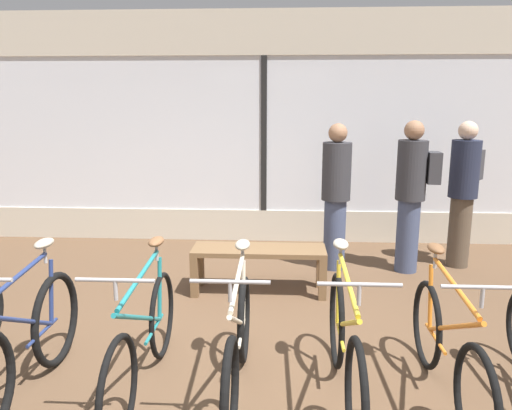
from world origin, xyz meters
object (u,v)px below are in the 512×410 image
(bicycle_right, at_px, (447,350))
(bicycle_center, at_px, (238,345))
(bicycle_center_right, at_px, (345,348))
(customer_mid_floor, at_px, (464,189))
(bicycle_center_left, at_px, (144,340))
(customer_near_rack, at_px, (336,194))
(bicycle_left, at_px, (24,345))
(display_bench, at_px, (259,256))
(customer_by_window, at_px, (412,192))

(bicycle_right, bearing_deg, bicycle_center, 179.83)
(bicycle_center_right, distance_m, customer_mid_floor, 3.48)
(bicycle_center_left, relative_size, customer_near_rack, 1.00)
(bicycle_left, distance_m, bicycle_right, 2.85)
(bicycle_center_left, xyz_separation_m, customer_mid_floor, (3.12, 2.89, 0.57))
(customer_near_rack, xyz_separation_m, customer_mid_floor, (1.54, 0.19, 0.04))
(bicycle_center_right, relative_size, display_bench, 1.26)
(bicycle_left, relative_size, customer_by_window, 0.96)
(bicycle_center_right, relative_size, customer_near_rack, 1.01)
(bicycle_left, xyz_separation_m, bicycle_center, (1.44, 0.13, -0.02))
(bicycle_center, distance_m, display_bench, 1.90)
(customer_near_rack, bearing_deg, bicycle_center_right, -94.17)
(display_bench, xyz_separation_m, customer_by_window, (1.74, 0.76, 0.57))
(bicycle_right, relative_size, customer_mid_floor, 0.94)
(bicycle_center_right, height_order, customer_mid_floor, customer_mid_floor)
(bicycle_center_right, xyz_separation_m, bicycle_right, (0.69, 0.05, -0.02))
(bicycle_left, distance_m, customer_near_rack, 3.73)
(customer_by_window, bearing_deg, customer_mid_floor, 19.70)
(bicycle_center_left, height_order, customer_mid_floor, customer_mid_floor)
(bicycle_left, bearing_deg, customer_mid_floor, 37.84)
(bicycle_left, distance_m, bicycle_center_left, 0.79)
(customer_near_rack, bearing_deg, bicycle_left, -129.70)
(bicycle_center_left, distance_m, customer_mid_floor, 4.29)
(bicycle_center_left, distance_m, bicycle_center_right, 1.37)
(display_bench, bearing_deg, customer_mid_floor, 22.59)
(bicycle_left, distance_m, bicycle_center, 1.45)
(bicycle_center_right, distance_m, display_bench, 2.06)
(bicycle_center, bearing_deg, bicycle_center_right, -4.02)
(bicycle_center, relative_size, bicycle_center_right, 0.95)
(bicycle_right, distance_m, customer_by_window, 2.76)
(bicycle_left, distance_m, customer_by_window, 4.31)
(bicycle_left, height_order, bicycle_center, bicycle_left)
(bicycle_left, height_order, bicycle_center_left, bicycle_left)
(bicycle_center_right, bearing_deg, bicycle_center_left, 177.37)
(bicycle_left, height_order, bicycle_right, bicycle_left)
(bicycle_right, xyz_separation_m, customer_near_rack, (-0.49, 2.72, 0.54))
(bicycle_center, xyz_separation_m, customer_near_rack, (0.92, 2.71, 0.55))
(bicycle_center, xyz_separation_m, display_bench, (0.05, 1.90, 0.02))
(bicycle_center_left, bearing_deg, bicycle_center_right, -2.63)
(customer_by_window, bearing_deg, customer_near_rack, 176.76)
(display_bench, bearing_deg, bicycle_left, -126.27)
(customer_mid_floor, bearing_deg, bicycle_center_right, -120.56)
(bicycle_right, bearing_deg, display_bench, 125.42)
(bicycle_center, height_order, bicycle_center_right, bicycle_center_right)
(bicycle_center_right, height_order, customer_near_rack, customer_near_rack)
(bicycle_center_left, height_order, bicycle_center_right, bicycle_center_right)
(bicycle_left, xyz_separation_m, customer_mid_floor, (3.90, 3.03, 0.56))
(bicycle_left, xyz_separation_m, bicycle_right, (2.84, 0.12, -0.01))
(bicycle_center_left, distance_m, customer_near_rack, 3.17)
(customer_by_window, bearing_deg, display_bench, -156.33)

